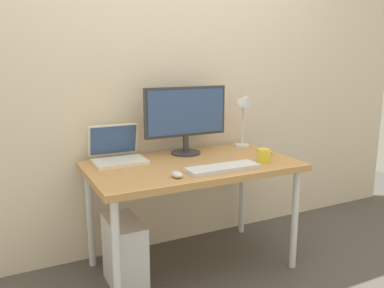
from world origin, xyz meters
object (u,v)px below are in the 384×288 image
object	(u,v)px
keyboard	(223,168)
mouse	(177,174)
computer_tower	(125,254)
coffee_mug	(264,156)
laptop	(117,152)
desk_lamp	(245,108)
desk	(192,172)
monitor	(186,116)

from	to	relation	value
keyboard	mouse	size ratio (longest dim) A/B	4.89
computer_tower	coffee_mug	bearing A→B (deg)	-9.92
laptop	mouse	distance (m)	0.53
keyboard	desk_lamp	bearing A→B (deg)	45.02
coffee_mug	computer_tower	xyz separation A→B (m)	(-0.87, 0.15, -0.54)
desk	mouse	world-z (taller)	mouse
monitor	keyboard	world-z (taller)	monitor
desk	monitor	bearing A→B (deg)	73.40
laptop	desk_lamp	xyz separation A→B (m)	(0.95, -0.02, 0.23)
computer_tower	mouse	bearing A→B (deg)	-38.46
laptop	keyboard	size ratio (longest dim) A/B	0.73
mouse	keyboard	bearing A→B (deg)	2.88
laptop	computer_tower	size ratio (longest dim) A/B	0.76
keyboard	coffee_mug	bearing A→B (deg)	6.04
monitor	laptop	xyz separation A→B (m)	(-0.47, 0.02, -0.20)
desk	coffee_mug	distance (m)	0.46
desk	computer_tower	xyz separation A→B (m)	(-0.46, -0.04, -0.43)
desk	laptop	xyz separation A→B (m)	(-0.40, 0.25, 0.12)
monitor	coffee_mug	size ratio (longest dim) A/B	5.09
mouse	coffee_mug	xyz separation A→B (m)	(0.62, 0.05, 0.03)
monitor	coffee_mug	distance (m)	0.58
laptop	monitor	bearing A→B (deg)	-2.25
monitor	mouse	xyz separation A→B (m)	(-0.28, -0.47, -0.24)
desk_lamp	laptop	bearing A→B (deg)	178.91
monitor	desk_lamp	world-z (taller)	monitor
computer_tower	laptop	bearing A→B (deg)	78.19
computer_tower	desk_lamp	bearing A→B (deg)	14.97
mouse	monitor	bearing A→B (deg)	59.18
desk	coffee_mug	world-z (taller)	coffee_mug
keyboard	coffee_mug	size ratio (longest dim) A/B	3.84
coffee_mug	desk	bearing A→B (deg)	154.90
monitor	computer_tower	bearing A→B (deg)	-153.21
keyboard	coffee_mug	world-z (taller)	coffee_mug
desk_lamp	coffee_mug	size ratio (longest dim) A/B	3.61
computer_tower	keyboard	bearing A→B (deg)	-18.54
monitor	computer_tower	xyz separation A→B (m)	(-0.53, -0.27, -0.75)
desk_lamp	mouse	xyz separation A→B (m)	(-0.75, -0.47, -0.27)
monitor	mouse	bearing A→B (deg)	-120.82
coffee_mug	monitor	bearing A→B (deg)	128.64
laptop	computer_tower	bearing A→B (deg)	-101.81
desk	keyboard	world-z (taller)	keyboard
monitor	computer_tower	distance (m)	0.96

